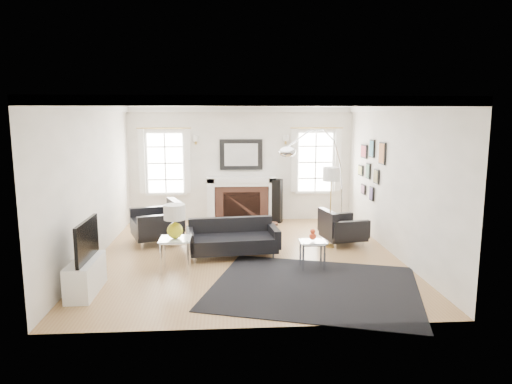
{
  "coord_description": "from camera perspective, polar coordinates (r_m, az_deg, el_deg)",
  "views": [
    {
      "loc": [
        -0.38,
        -8.24,
        2.55
      ],
      "look_at": [
        0.19,
        0.3,
        1.15
      ],
      "focal_mm": 32.0,
      "sensor_mm": 36.0,
      "label": 1
    }
  ],
  "objects": [
    {
      "name": "orange_vase",
      "position": [
        7.8,
        7.1,
        -5.35
      ],
      "size": [
        0.12,
        0.12,
        0.19
      ],
      "color": "red",
      "rests_on": "nesting_table"
    },
    {
      "name": "speaker_tower",
      "position": [
        11.15,
        2.68,
        -1.13
      ],
      "size": [
        0.28,
        0.28,
        1.07
      ],
      "primitive_type": "cube",
      "rotation": [
        0.0,
        0.0,
        -0.42
      ],
      "color": "black",
      "rests_on": "floor"
    },
    {
      "name": "window_right",
      "position": [
        11.46,
        7.44,
        3.75
      ],
      "size": [
        1.24,
        0.15,
        1.62
      ],
      "color": "white",
      "rests_on": "back_wall"
    },
    {
      "name": "gallery_wall",
      "position": [
        10.08,
        14.12,
        3.22
      ],
      "size": [
        0.04,
        1.73,
        1.29
      ],
      "color": "black",
      "rests_on": "right_wall"
    },
    {
      "name": "floor",
      "position": [
        8.64,
        -1.14,
        -7.88
      ],
      "size": [
        6.0,
        6.0,
        0.0
      ],
      "primitive_type": "plane",
      "color": "#976A3F",
      "rests_on": "ground"
    },
    {
      "name": "back_wall",
      "position": [
        11.31,
        -1.87,
        3.45
      ],
      "size": [
        5.5,
        0.04,
        2.8
      ],
      "primitive_type": "cube",
      "color": "white",
      "rests_on": "floor"
    },
    {
      "name": "front_wall",
      "position": [
        5.38,
        0.32,
        -3.07
      ],
      "size": [
        5.5,
        0.04,
        2.8
      ],
      "primitive_type": "cube",
      "color": "white",
      "rests_on": "floor"
    },
    {
      "name": "armchair_right",
      "position": [
        9.44,
        10.51,
        -4.5
      ],
      "size": [
        0.92,
        0.99,
        0.59
      ],
      "color": "black",
      "rests_on": "floor"
    },
    {
      "name": "gourd_lamp",
      "position": [
        7.66,
        -10.14,
        -3.35
      ],
      "size": [
        0.36,
        0.36,
        0.57
      ],
      "color": "yellow",
      "rests_on": "side_table_left"
    },
    {
      "name": "crown_molding",
      "position": [
        8.26,
        -1.2,
        10.6
      ],
      "size": [
        5.5,
        6.0,
        0.12
      ],
      "primitive_type": "cube",
      "color": "white",
      "rests_on": "back_wall"
    },
    {
      "name": "window_left",
      "position": [
        11.34,
        -11.27,
        3.59
      ],
      "size": [
        1.24,
        0.15,
        1.62
      ],
      "color": "white",
      "rests_on": "back_wall"
    },
    {
      "name": "right_wall",
      "position": [
        8.89,
        16.83,
        1.46
      ],
      "size": [
        0.04,
        6.0,
        2.8
      ],
      "primitive_type": "cube",
      "color": "white",
      "rests_on": "floor"
    },
    {
      "name": "nesting_table",
      "position": [
        7.86,
        7.07,
        -6.87
      ],
      "size": [
        0.44,
        0.37,
        0.48
      ],
      "color": "silver",
      "rests_on": "floor"
    },
    {
      "name": "mantel_mirror",
      "position": [
        11.24,
        -1.87,
        4.69
      ],
      "size": [
        1.05,
        0.07,
        0.75
      ],
      "color": "black",
      "rests_on": "back_wall"
    },
    {
      "name": "ceiling",
      "position": [
        8.26,
        -1.2,
        11.02
      ],
      "size": [
        5.5,
        6.0,
        0.02
      ],
      "primitive_type": "cube",
      "color": "white",
      "rests_on": "back_wall"
    },
    {
      "name": "left_wall",
      "position": [
        8.66,
        -19.67,
        1.1
      ],
      "size": [
        0.04,
        6.0,
        2.8
      ],
      "primitive_type": "cube",
      "color": "white",
      "rests_on": "floor"
    },
    {
      "name": "side_table_left",
      "position": [
        7.77,
        -10.05,
        -6.49
      ],
      "size": [
        0.51,
        0.51,
        0.56
      ],
      "color": "silver",
      "rests_on": "floor"
    },
    {
      "name": "stick_floor_lamp",
      "position": [
        9.01,
        9.39,
        1.7
      ],
      "size": [
        0.32,
        0.32,
        1.59
      ],
      "color": "gold",
      "rests_on": "floor"
    },
    {
      "name": "tv_unit",
      "position": [
        7.21,
        -20.5,
        -9.27
      ],
      "size": [
        0.35,
        1.0,
        1.09
      ],
      "color": "white",
      "rests_on": "floor"
    },
    {
      "name": "armchair_left",
      "position": [
        9.6,
        -11.94,
        -3.9
      ],
      "size": [
        1.22,
        1.3,
        0.71
      ],
      "color": "black",
      "rests_on": "floor"
    },
    {
      "name": "area_rug",
      "position": [
        7.13,
        7.32,
        -11.7
      ],
      "size": [
        3.67,
        3.33,
        0.01
      ],
      "primitive_type": "cube",
      "rotation": [
        0.0,
        0.0,
        -0.3
      ],
      "color": "black",
      "rests_on": "floor"
    },
    {
      "name": "sofa",
      "position": [
        8.56,
        -2.99,
        -5.97
      ],
      "size": [
        1.75,
        0.93,
        0.55
      ],
      "color": "black",
      "rests_on": "floor"
    },
    {
      "name": "arc_floor_lamp",
      "position": [
        9.52,
        7.59,
        1.68
      ],
      "size": [
        1.7,
        1.58,
        2.41
      ],
      "color": "silver",
      "rests_on": "floor"
    },
    {
      "name": "coffee_table",
      "position": [
        9.11,
        -0.89,
        -4.85
      ],
      "size": [
        0.8,
        0.8,
        0.36
      ],
      "color": "silver",
      "rests_on": "floor"
    },
    {
      "name": "fireplace",
      "position": [
        11.22,
        -1.81,
        -1.02
      ],
      "size": [
        1.7,
        0.69,
        1.11
      ],
      "color": "white",
      "rests_on": "floor"
    }
  ]
}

